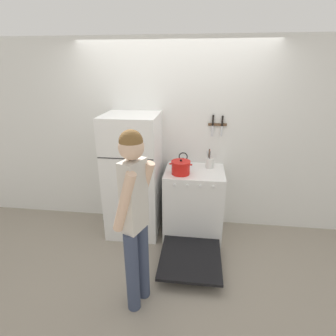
{
  "coord_description": "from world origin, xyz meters",
  "views": [
    {
      "loc": [
        0.34,
        -3.45,
        2.2
      ],
      "look_at": [
        -0.03,
        -0.46,
        1.02
      ],
      "focal_mm": 28.0,
      "sensor_mm": 36.0,
      "label": 1
    }
  ],
  "objects_px": {
    "tea_kettle": "(183,163)",
    "person": "(135,215)",
    "refrigerator": "(133,176)",
    "stove_range": "(193,204)",
    "dutch_oven_pot": "(181,167)",
    "utensil_jar": "(210,163)"
  },
  "relations": [
    {
      "from": "utensil_jar",
      "to": "refrigerator",
      "type": "bearing_deg",
      "value": -171.69
    },
    {
      "from": "person",
      "to": "dutch_oven_pot",
      "type": "bearing_deg",
      "value": 5.69
    },
    {
      "from": "refrigerator",
      "to": "dutch_oven_pot",
      "type": "relative_size",
      "value": 5.84
    },
    {
      "from": "stove_range",
      "to": "dutch_oven_pot",
      "type": "height_order",
      "value": "dutch_oven_pot"
    },
    {
      "from": "stove_range",
      "to": "utensil_jar",
      "type": "distance_m",
      "value": 0.6
    },
    {
      "from": "tea_kettle",
      "to": "person",
      "type": "bearing_deg",
      "value": -103.6
    },
    {
      "from": "stove_range",
      "to": "person",
      "type": "height_order",
      "value": "person"
    },
    {
      "from": "tea_kettle",
      "to": "utensil_jar",
      "type": "height_order",
      "value": "utensil_jar"
    },
    {
      "from": "dutch_oven_pot",
      "to": "utensil_jar",
      "type": "height_order",
      "value": "utensil_jar"
    },
    {
      "from": "utensil_jar",
      "to": "tea_kettle",
      "type": "bearing_deg",
      "value": -178.78
    },
    {
      "from": "stove_range",
      "to": "person",
      "type": "distance_m",
      "value": 1.39
    },
    {
      "from": "refrigerator",
      "to": "tea_kettle",
      "type": "height_order",
      "value": "refrigerator"
    },
    {
      "from": "refrigerator",
      "to": "utensil_jar",
      "type": "xyz_separation_m",
      "value": [
        1.0,
        0.15,
        0.19
      ]
    },
    {
      "from": "refrigerator",
      "to": "tea_kettle",
      "type": "relative_size",
      "value": 8.13
    },
    {
      "from": "utensil_jar",
      "to": "person",
      "type": "relative_size",
      "value": 0.15
    },
    {
      "from": "dutch_oven_pot",
      "to": "tea_kettle",
      "type": "bearing_deg",
      "value": 86.85
    },
    {
      "from": "stove_range",
      "to": "person",
      "type": "bearing_deg",
      "value": -112.19
    },
    {
      "from": "tea_kettle",
      "to": "utensil_jar",
      "type": "distance_m",
      "value": 0.35
    },
    {
      "from": "refrigerator",
      "to": "stove_range",
      "type": "distance_m",
      "value": 0.89
    },
    {
      "from": "refrigerator",
      "to": "tea_kettle",
      "type": "distance_m",
      "value": 0.69
    },
    {
      "from": "dutch_oven_pot",
      "to": "refrigerator",
      "type": "bearing_deg",
      "value": 170.22
    },
    {
      "from": "utensil_jar",
      "to": "person",
      "type": "xyz_separation_m",
      "value": [
        -0.67,
        -1.36,
        -0.01
      ]
    }
  ]
}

